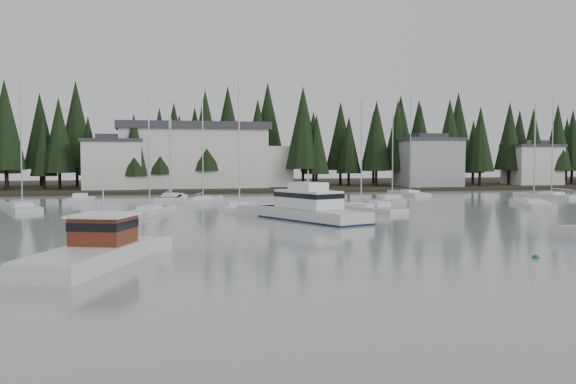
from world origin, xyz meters
name	(u,v)px	position (x,y,z in m)	size (l,w,h in m)	color
ground	(445,276)	(0.00, 0.00, 0.00)	(260.00, 260.00, 0.00)	gray
far_shore_land	(213,186)	(0.00, 97.00, 0.00)	(240.00, 54.00, 1.00)	black
conifer_treeline	(220,189)	(0.00, 86.00, 0.00)	(200.00, 22.00, 20.00)	black
house_west	(112,163)	(-18.00, 79.00, 4.65)	(9.54, 7.42, 8.75)	silver
house_east_a	(428,161)	(36.00, 78.00, 4.90)	(10.60, 8.48, 9.25)	#999EA0
house_east_b	(532,164)	(58.00, 80.00, 4.40)	(9.54, 7.42, 8.25)	silver
harbor_inn	(205,156)	(-2.96, 82.34, 5.78)	(29.50, 11.50, 10.90)	silver
lobster_boat_brown	(90,255)	(-16.14, 6.62, 0.55)	(6.99, 10.20, 4.79)	silver
cabin_cruiser_center	(311,212)	(0.82, 26.87, 0.77)	(8.01, 12.37, 5.10)	silver
sailboat_0	(534,206)	(29.70, 37.32, 0.06)	(6.19, 10.38, 12.10)	silver
sailboat_1	(361,210)	(8.57, 35.77, 0.05)	(6.76, 11.14, 11.76)	silver
sailboat_3	(170,200)	(-10.01, 56.06, 0.06)	(4.33, 9.35, 11.30)	silver
sailboat_4	(551,197)	(41.53, 50.84, 0.08)	(4.87, 8.63, 13.99)	silver
sailboat_5	(239,209)	(-3.48, 39.94, 0.07)	(4.45, 10.78, 14.13)	silver
sailboat_6	(22,209)	(-25.75, 44.73, 0.09)	(5.41, 10.21, 14.99)	silver
sailboat_7	(392,201)	(17.34, 48.86, 0.05)	(5.90, 10.42, 11.45)	silver
sailboat_8	(150,213)	(-12.78, 36.95, 0.08)	(4.93, 8.72, 12.42)	silver
sailboat_11	(410,195)	(24.84, 60.44, 0.09)	(2.71, 9.77, 15.02)	silver
sailboat_12	(203,202)	(-6.25, 51.14, 0.07)	(5.55, 11.15, 13.64)	silver
sailboat_13	(171,199)	(-9.68, 58.94, 0.05)	(3.55, 10.07, 11.31)	silver
runabout_1	(379,210)	(10.26, 34.90, 0.13)	(3.12, 6.67, 1.42)	silver
runabout_3	(80,200)	(-21.02, 57.06, 0.13)	(3.01, 5.39, 1.42)	silver
mooring_buoy_green	(536,258)	(7.16, 3.62, 0.00)	(0.40, 0.40, 0.40)	#145933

